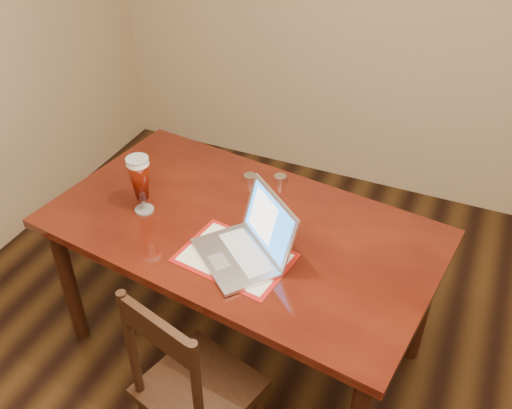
% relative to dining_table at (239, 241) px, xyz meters
% --- Properties ---
extents(room_shell, '(4.51, 5.01, 2.71)m').
position_rel_dining_table_xyz_m(room_shell, '(0.54, -0.76, 1.05)').
color(room_shell, tan).
rests_on(room_shell, ground).
extents(dining_table, '(1.82, 1.18, 1.08)m').
position_rel_dining_table_xyz_m(dining_table, '(0.00, 0.00, 0.00)').
color(dining_table, '#54170B').
rests_on(dining_table, ground).
extents(dining_chair, '(0.51, 0.50, 0.99)m').
position_rel_dining_table_xyz_m(dining_chair, '(0.08, -0.62, -0.25)').
color(dining_chair, black).
rests_on(dining_chair, ground).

